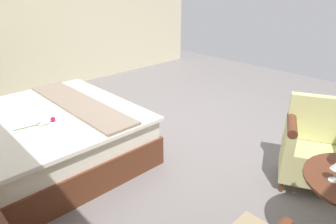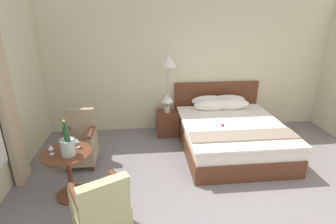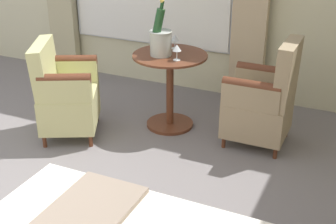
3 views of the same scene
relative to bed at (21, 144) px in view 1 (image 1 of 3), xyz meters
name	(u,v)px [view 1 (image 1 of 3)]	position (x,y,z in m)	size (l,w,h in m)	color
ground_plane	(188,135)	(-0.65, -1.89, -0.34)	(7.71, 7.71, 0.00)	slate
wall_far_side	(65,3)	(2.52, -1.89, 1.20)	(0.12, 6.06, 3.06)	beige
bed	(21,144)	(0.00, 0.00, 0.00)	(1.92, 2.27, 1.07)	brown
armchair_facing_bed	(315,149)	(-2.20, -2.02, 0.07)	(0.76, 0.72, 0.89)	brown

